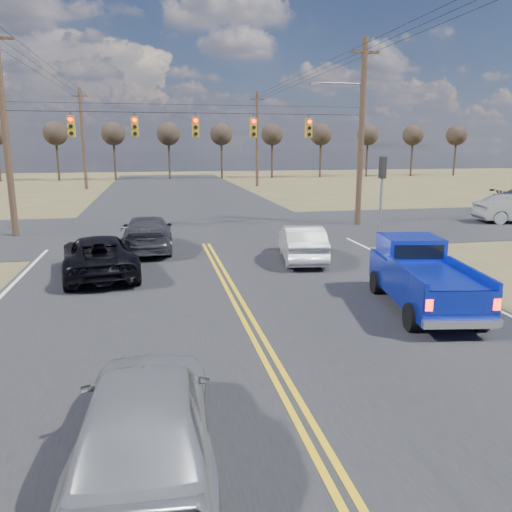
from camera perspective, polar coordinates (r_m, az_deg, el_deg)
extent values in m
plane|color=brown|center=(9.57, 3.31, -14.81)|extent=(160.00, 160.00, 0.00)
cube|color=#28282B|center=(18.86, -4.48, -0.99)|extent=(14.00, 120.00, 0.02)
cube|color=#28282B|center=(26.67, -6.64, 2.95)|extent=(120.00, 12.00, 0.02)
cylinder|color=#473323|center=(27.08, -26.74, 12.50)|extent=(0.32, 0.32, 10.00)
cylinder|color=#473323|center=(28.52, 11.94, 13.47)|extent=(0.32, 0.32, 10.00)
cube|color=#473323|center=(28.92, 12.34, 21.81)|extent=(1.60, 0.12, 0.12)
cylinder|color=black|center=(26.35, -6.97, 15.92)|extent=(18.00, 0.02, 0.02)
cylinder|color=black|center=(26.38, -7.00, 16.79)|extent=(18.00, 0.02, 0.02)
cube|color=#B28C14|center=(26.50, -20.36, 13.72)|extent=(0.34, 0.24, 1.00)
cylinder|color=#FF0C05|center=(26.37, -20.46, 14.44)|extent=(0.20, 0.06, 0.20)
cylinder|color=black|center=(26.36, -20.41, 13.73)|extent=(0.20, 0.06, 0.20)
cylinder|color=black|center=(26.35, -20.35, 13.01)|extent=(0.20, 0.06, 0.20)
cube|color=black|center=(26.35, -20.49, 14.68)|extent=(0.24, 0.14, 0.03)
cube|color=#B28C14|center=(26.24, -13.68, 14.15)|extent=(0.34, 0.24, 1.00)
cylinder|color=#FF0C05|center=(26.11, -13.73, 14.89)|extent=(0.20, 0.06, 0.20)
cylinder|color=black|center=(26.10, -13.69, 14.16)|extent=(0.20, 0.06, 0.20)
cylinder|color=black|center=(26.09, -13.65, 13.44)|extent=(0.20, 0.06, 0.20)
cube|color=black|center=(26.09, -13.74, 15.13)|extent=(0.24, 0.14, 0.03)
cube|color=#B28C14|center=(26.32, -6.93, 14.40)|extent=(0.34, 0.24, 1.00)
cylinder|color=#FF0C05|center=(26.19, -6.93, 15.13)|extent=(0.20, 0.06, 0.20)
cylinder|color=black|center=(26.18, -6.91, 14.41)|extent=(0.20, 0.06, 0.20)
cylinder|color=black|center=(26.17, -6.89, 13.69)|extent=(0.20, 0.06, 0.20)
cube|color=black|center=(26.17, -6.93, 15.38)|extent=(0.24, 0.14, 0.03)
cube|color=#B28C14|center=(26.74, -0.31, 14.46)|extent=(0.34, 0.24, 1.00)
cylinder|color=#FF0C05|center=(26.62, -0.25, 15.18)|extent=(0.20, 0.06, 0.20)
cylinder|color=black|center=(26.60, -0.25, 14.47)|extent=(0.20, 0.06, 0.20)
cylinder|color=black|center=(26.60, -0.24, 13.76)|extent=(0.20, 0.06, 0.20)
cube|color=black|center=(26.59, -0.23, 15.42)|extent=(0.24, 0.14, 0.03)
cube|color=#B28C14|center=(27.49, 6.04, 14.34)|extent=(0.34, 0.24, 1.00)
cylinder|color=#FF0C05|center=(27.37, 6.14, 15.04)|extent=(0.20, 0.06, 0.20)
cylinder|color=black|center=(27.35, 6.13, 14.34)|extent=(0.20, 0.06, 0.20)
cylinder|color=black|center=(27.34, 6.11, 13.65)|extent=(0.20, 0.06, 0.20)
cube|color=black|center=(27.34, 6.17, 15.27)|extent=(0.24, 0.14, 0.03)
cylinder|color=slate|center=(24.25, 14.05, 5.53)|extent=(0.12, 0.12, 3.20)
cube|color=black|center=(24.10, 14.28, 9.77)|extent=(0.24, 0.34, 1.00)
cylinder|color=slate|center=(28.18, 9.43, 18.89)|extent=(2.80, 0.10, 0.10)
cube|color=slate|center=(27.74, 6.77, 18.96)|extent=(0.55, 0.22, 0.14)
cylinder|color=#473323|center=(54.63, -19.17, 12.48)|extent=(0.32, 0.32, 10.00)
cube|color=#473323|center=(54.84, -19.49, 16.86)|extent=(1.60, 0.12, 0.12)
cylinder|color=#473323|center=(55.36, 0.13, 13.14)|extent=(0.32, 0.32, 10.00)
cube|color=#473323|center=(55.57, 0.13, 17.47)|extent=(1.60, 0.12, 0.12)
cylinder|color=black|center=(26.39, -26.73, 21.98)|extent=(0.02, 58.00, 0.02)
cylinder|color=black|center=(27.76, 11.82, 22.45)|extent=(0.02, 58.00, 0.02)
cylinder|color=black|center=(28.03, 13.24, 22.29)|extent=(0.02, 58.00, 0.02)
cylinder|color=black|center=(28.32, 14.63, 22.11)|extent=(0.02, 58.00, 0.02)
cylinder|color=#33261C|center=(69.24, -21.73, 10.28)|extent=(0.28, 0.28, 5.50)
sphere|color=#2D231C|center=(69.23, -21.94, 12.88)|extent=(3.00, 3.00, 3.00)
cylinder|color=#33261C|center=(68.40, -15.86, 10.67)|extent=(0.28, 0.28, 5.50)
sphere|color=#2D231C|center=(68.39, -16.02, 13.30)|extent=(3.00, 3.00, 3.00)
cylinder|color=#33261C|center=(68.27, -9.88, 10.95)|extent=(0.28, 0.28, 5.50)
sphere|color=#2D231C|center=(68.26, -9.99, 13.59)|extent=(3.00, 3.00, 3.00)
cylinder|color=#33261C|center=(68.85, -3.95, 11.11)|extent=(0.28, 0.28, 5.50)
sphere|color=#2D231C|center=(68.85, -3.99, 13.74)|extent=(3.00, 3.00, 3.00)
cylinder|color=#33261C|center=(70.13, 1.84, 11.16)|extent=(0.28, 0.28, 5.50)
sphere|color=#2D231C|center=(70.13, 1.86, 13.73)|extent=(3.00, 3.00, 3.00)
cylinder|color=#33261C|center=(72.08, 7.37, 11.10)|extent=(0.28, 0.28, 5.50)
sphere|color=#2D231C|center=(72.07, 7.44, 13.61)|extent=(3.00, 3.00, 3.00)
cylinder|color=#33261C|center=(74.63, 12.55, 10.96)|extent=(0.28, 0.28, 5.50)
sphere|color=#2D231C|center=(74.62, 12.67, 13.37)|extent=(3.00, 3.00, 3.00)
cylinder|color=#33261C|center=(77.73, 17.36, 10.74)|extent=(0.28, 0.28, 5.50)
sphere|color=#2D231C|center=(77.72, 17.51, 13.06)|extent=(3.00, 3.00, 3.00)
cylinder|color=#33261C|center=(81.31, 21.76, 10.48)|extent=(0.28, 0.28, 5.50)
sphere|color=#2D231C|center=(81.31, 21.94, 12.69)|extent=(3.00, 3.00, 3.00)
cylinder|color=black|center=(12.66, 17.44, -6.71)|extent=(0.39, 0.74, 0.70)
cylinder|color=black|center=(13.30, 24.25, -6.33)|extent=(0.39, 0.74, 0.70)
cylinder|color=black|center=(15.52, 13.66, -2.94)|extent=(0.39, 0.74, 0.70)
cylinder|color=black|center=(16.05, 19.39, -2.80)|extent=(0.39, 0.74, 0.70)
cube|color=#1024B5|center=(14.23, 18.65, -2.84)|extent=(2.51, 4.95, 0.87)
cube|color=#1024B5|center=(15.23, 17.20, 1.01)|extent=(1.84, 1.73, 0.63)
cube|color=black|center=(14.56, 18.12, 0.44)|extent=(1.39, 0.29, 0.39)
cube|color=#1024B5|center=(12.98, 16.78, -1.76)|extent=(0.57, 2.86, 0.17)
cube|color=#1024B5|center=(13.61, 23.42, -1.62)|extent=(0.57, 2.86, 0.17)
cube|color=#1024B5|center=(12.11, 22.55, -4.93)|extent=(1.74, 0.36, 0.52)
cube|color=silver|center=(12.20, 22.48, -7.18)|extent=(1.79, 0.45, 0.19)
cube|color=#FF0C05|center=(11.79, 19.18, -5.34)|extent=(0.16, 0.08, 0.26)
cube|color=#FF0C05|center=(12.43, 25.84, -5.01)|extent=(0.16, 0.08, 0.26)
imported|color=#95979C|center=(7.26, -12.54, -17.66)|extent=(2.04, 4.64, 1.55)
imported|color=black|center=(17.92, -17.49, 0.04)|extent=(3.01, 5.33, 1.40)
imported|color=#BBBBBB|center=(19.39, 5.30, 1.48)|extent=(2.17, 4.44, 1.40)
imported|color=#35343A|center=(21.71, -12.29, 2.54)|extent=(2.17, 5.14, 1.48)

